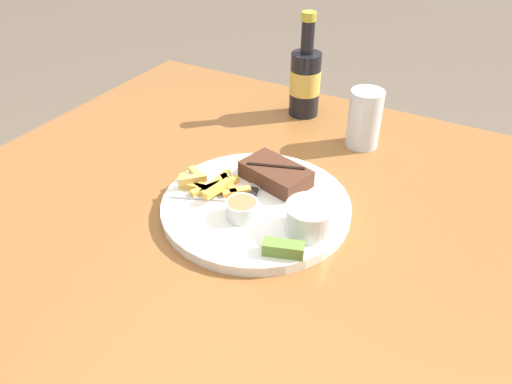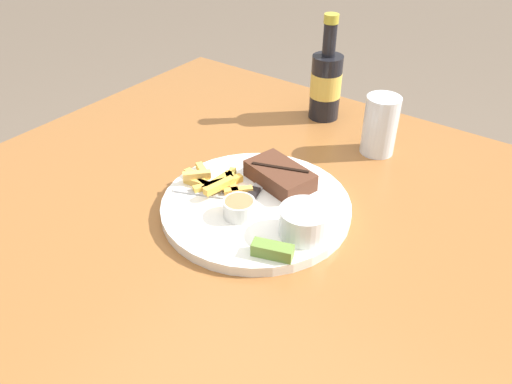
% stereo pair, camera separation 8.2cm
% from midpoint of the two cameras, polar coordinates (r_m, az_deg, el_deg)
% --- Properties ---
extents(dining_table, '(1.12, 0.98, 0.76)m').
position_cam_midpoint_polar(dining_table, '(0.90, -2.62, -6.91)').
color(dining_table, '#935B2D').
rests_on(dining_table, ground_plane).
extents(dinner_plate, '(0.32, 0.32, 0.02)m').
position_cam_midpoint_polar(dinner_plate, '(0.84, -2.80, -1.72)').
color(dinner_plate, white).
rests_on(dinner_plate, dining_table).
extents(steak_portion, '(0.13, 0.10, 0.03)m').
position_cam_midpoint_polar(steak_portion, '(0.87, -0.23, 1.93)').
color(steak_portion, '#512D1E').
rests_on(steak_portion, dinner_plate).
extents(fries_pile, '(0.14, 0.10, 0.02)m').
position_cam_midpoint_polar(fries_pile, '(0.86, -7.73, 0.73)').
color(fries_pile, gold).
rests_on(fries_pile, dinner_plate).
extents(coleslaw_cup, '(0.08, 0.08, 0.05)m').
position_cam_midpoint_polar(coleslaw_cup, '(0.76, 3.16, -2.91)').
color(coleslaw_cup, white).
rests_on(coleslaw_cup, dinner_plate).
extents(dipping_sauce_cup, '(0.05, 0.05, 0.03)m').
position_cam_midpoint_polar(dipping_sauce_cup, '(0.79, -4.45, -2.04)').
color(dipping_sauce_cup, silver).
rests_on(dipping_sauce_cup, dinner_plate).
extents(pickle_spear, '(0.06, 0.04, 0.02)m').
position_cam_midpoint_polar(pickle_spear, '(0.72, -0.09, -6.61)').
color(pickle_spear, olive).
rests_on(pickle_spear, dinner_plate).
extents(fork_utensil, '(0.13, 0.06, 0.00)m').
position_cam_midpoint_polar(fork_utensil, '(0.84, -8.47, -0.74)').
color(fork_utensil, '#B7B7BC').
rests_on(fork_utensil, dinner_plate).
extents(knife_utensil, '(0.06, 0.16, 0.01)m').
position_cam_midpoint_polar(knife_utensil, '(0.86, -2.76, 0.63)').
color(knife_utensil, '#B7B7BC').
rests_on(knife_utensil, dinner_plate).
extents(beer_bottle, '(0.07, 0.07, 0.23)m').
position_cam_midpoint_polar(beer_bottle, '(1.12, 3.51, 12.62)').
color(beer_bottle, black).
rests_on(beer_bottle, dining_table).
extents(drinking_glass, '(0.07, 0.07, 0.12)m').
position_cam_midpoint_polar(drinking_glass, '(1.01, 10.04, 8.19)').
color(drinking_glass, silver).
rests_on(drinking_glass, dining_table).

